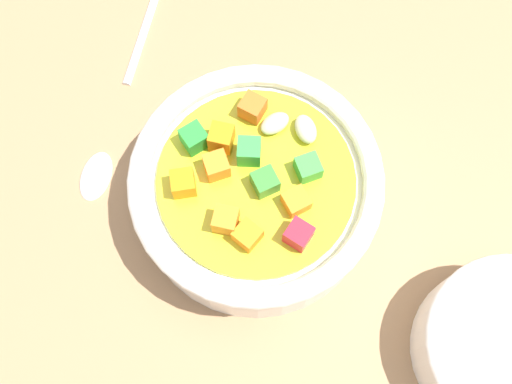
% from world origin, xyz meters
% --- Properties ---
extents(ground_plane, '(1.40, 1.40, 0.02)m').
position_xyz_m(ground_plane, '(0.00, 0.00, -0.01)').
color(ground_plane, '#9E754F').
extents(soup_bowl_main, '(0.16, 0.16, 0.07)m').
position_xyz_m(soup_bowl_main, '(-0.00, 0.00, 0.03)').
color(soup_bowl_main, white).
rests_on(soup_bowl_main, ground_plane).
extents(spoon, '(0.09, 0.22, 0.01)m').
position_xyz_m(spoon, '(-0.13, 0.01, 0.00)').
color(spoon, silver).
rests_on(spoon, ground_plane).
extents(side_bowl_small, '(0.11, 0.11, 0.05)m').
position_xyz_m(side_bowl_small, '(0.18, 0.00, 0.02)').
color(side_bowl_small, white).
rests_on(side_bowl_small, ground_plane).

